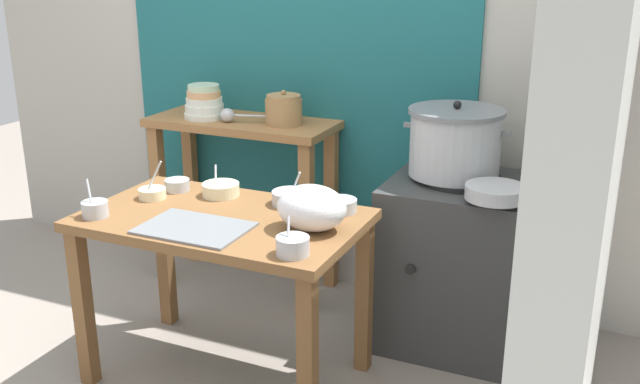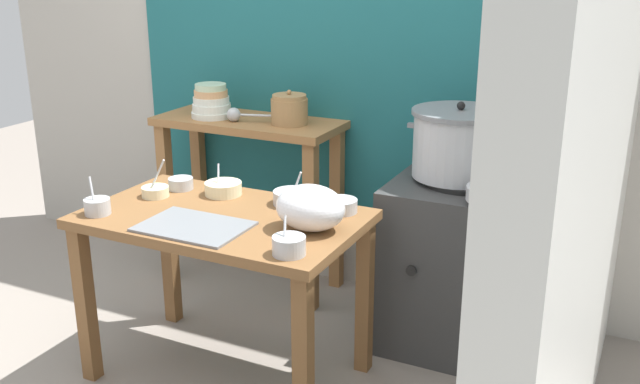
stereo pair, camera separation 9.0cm
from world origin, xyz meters
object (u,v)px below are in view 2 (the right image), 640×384
at_px(stove_block, 459,263).
at_px(wide_pan, 497,194).
at_px(prep_bowl_0, 155,191).
at_px(prep_bowl_5, 289,245).
at_px(back_shelf_table, 249,161).
at_px(prep_bowl_2, 223,188).
at_px(clay_pot, 289,110).
at_px(prep_bowl_4, 341,205).
at_px(serving_tray, 194,226).
at_px(prep_bowl_1, 292,197).
at_px(prep_table, 224,240).
at_px(ladle, 235,115).
at_px(bowl_stack_enamel, 211,102).
at_px(steamer_pot, 459,143).
at_px(plastic_bag, 310,208).
at_px(prep_bowl_3, 97,206).
at_px(prep_bowl_6, 181,183).

distance_m(stove_block, wide_pan, 0.52).
height_order(prep_bowl_0, prep_bowl_5, prep_bowl_0).
distance_m(back_shelf_table, prep_bowl_5, 1.33).
bearing_deg(prep_bowl_2, clay_pot, 90.60).
xyz_separation_m(clay_pot, prep_bowl_4, (0.55, -0.59, -0.22)).
bearing_deg(prep_bowl_4, serving_tray, -136.70).
height_order(prep_bowl_0, prep_bowl_1, prep_bowl_0).
distance_m(prep_bowl_1, prep_bowl_2, 0.32).
distance_m(prep_table, wide_pan, 1.10).
relative_size(ladle, prep_bowl_5, 1.86).
bearing_deg(clay_pot, bowl_stack_enamel, -174.73).
distance_m(steamer_pot, prep_bowl_2, 1.03).
relative_size(prep_bowl_2, prep_bowl_4, 1.19).
bearing_deg(prep_table, wide_pan, 25.43).
bearing_deg(wide_pan, serving_tray, -147.40).
xyz_separation_m(plastic_bag, wide_pan, (0.59, 0.46, 0.00)).
distance_m(clay_pot, prep_bowl_5, 1.22).
xyz_separation_m(serving_tray, prep_bowl_0, (-0.36, 0.23, 0.02)).
bearing_deg(prep_bowl_1, bowl_stack_enamel, 143.94).
height_order(stove_block, prep_bowl_0, prep_bowl_0).
distance_m(ladle, prep_bowl_0, 0.72).
height_order(clay_pot, serving_tray, clay_pot).
height_order(prep_table, ladle, ladle).
distance_m(prep_bowl_0, prep_bowl_1, 0.59).
relative_size(wide_pan, prep_bowl_1, 1.53).
bearing_deg(prep_bowl_3, prep_bowl_5, -1.37).
relative_size(ladle, prep_bowl_6, 2.25).
height_order(stove_block, prep_bowl_2, prep_bowl_2).
relative_size(prep_table, prep_bowl_3, 7.31).
bearing_deg(prep_bowl_3, clay_pot, 73.49).
height_order(prep_table, clay_pot, clay_pot).
height_order(bowl_stack_enamel, prep_bowl_5, bowl_stack_enamel).
distance_m(plastic_bag, prep_bowl_0, 0.77).
xyz_separation_m(stove_block, bowl_stack_enamel, (-1.35, 0.09, 0.59)).
bearing_deg(wide_pan, prep_table, -154.57).
relative_size(prep_bowl_0, prep_bowl_2, 1.05).
xyz_separation_m(stove_block, steamer_pot, (-0.04, 0.02, 0.54)).
relative_size(stove_block, wide_pan, 3.26).
distance_m(steamer_pot, prep_bowl_0, 1.31).
relative_size(clay_pot, bowl_stack_enamel, 0.87).
relative_size(back_shelf_table, prep_bowl_4, 7.23).
height_order(steamer_pot, prep_bowl_3, steamer_pot).
distance_m(prep_table, bowl_stack_enamel, 1.03).
relative_size(bowl_stack_enamel, prep_bowl_4, 1.57).
height_order(prep_bowl_1, prep_bowl_6, prep_bowl_1).
xyz_separation_m(prep_table, bowl_stack_enamel, (-0.57, 0.78, 0.37)).
relative_size(prep_table, prep_bowl_6, 10.19).
bearing_deg(prep_bowl_5, wide_pan, 51.81).
relative_size(back_shelf_table, prep_bowl_0, 5.81).
bearing_deg(wide_pan, prep_bowl_1, -163.46).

